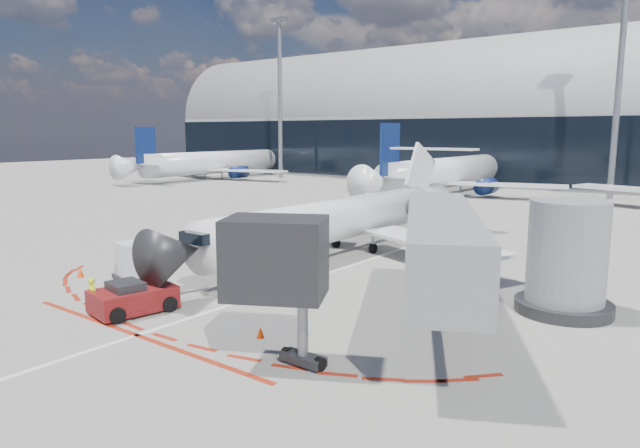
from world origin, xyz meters
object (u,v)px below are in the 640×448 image
Objects in this scene: pushback_tug at (133,298)px; uld_container at (135,262)px; ramp_worker at (93,296)px; regional_jet at (343,218)px.

pushback_tug is 5.45m from uld_container.
uld_container is (-3.32, 4.38, 0.21)m from ramp_worker.
ramp_worker is (-1.42, -16.26, -1.49)m from regional_jet.
ramp_worker reaches higher than pushback_tug.
pushback_tug is at bearing -137.98° from ramp_worker.
ramp_worker is 0.62× the size of uld_container.
regional_jet is at bearing 83.34° from uld_container.
uld_container is at bearing -111.74° from regional_jet.
uld_container reaches higher than ramp_worker.
uld_container is at bearing -58.45° from ramp_worker.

